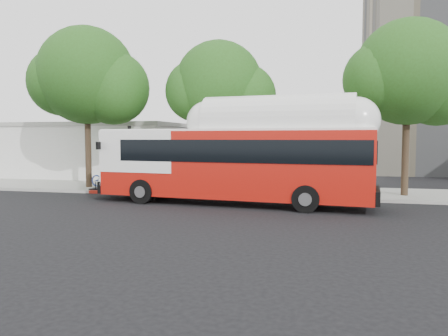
{
  "coord_description": "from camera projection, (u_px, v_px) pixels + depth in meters",
  "views": [
    {
      "loc": [
        4.97,
        -18.29,
        3.14
      ],
      "look_at": [
        0.01,
        3.0,
        1.61
      ],
      "focal_mm": 35.0,
      "sensor_mm": 36.0,
      "label": 1
    }
  ],
  "objects": [
    {
      "name": "ground",
      "position": [
        208.0,
        209.0,
        19.11
      ],
      "size": [
        120.0,
        120.0,
        0.0
      ],
      "primitive_type": "plane",
      "color": "black",
      "rests_on": "ground"
    },
    {
      "name": "signal_pole",
      "position": [
        130.0,
        158.0,
        24.79
      ],
      "size": [
        0.11,
        0.36,
        3.81
      ],
      "color": "red",
      "rests_on": "ground"
    },
    {
      "name": "transit_bus",
      "position": [
        235.0,
        164.0,
        20.46
      ],
      "size": [
        13.89,
        4.04,
        4.06
      ],
      "rotation": [
        0.0,
        0.0,
        -0.1
      ],
      "color": "#AA140B",
      "rests_on": "ground"
    },
    {
      "name": "street_tree_right",
      "position": [
        417.0,
        76.0,
        22.23
      ],
      "size": [
        6.21,
        5.4,
        9.18
      ],
      "color": "#2D2116",
      "rests_on": "ground"
    },
    {
      "name": "street_tree_left",
      "position": [
        94.0,
        79.0,
        25.99
      ],
      "size": [
        6.67,
        5.8,
        9.74
      ],
      "color": "#2D2116",
      "rests_on": "ground"
    },
    {
      "name": "low_commercial_bldg",
      "position": [
        88.0,
        150.0,
        35.74
      ],
      "size": [
        16.2,
        10.2,
        4.25
      ],
      "color": "silver",
      "rests_on": "ground"
    },
    {
      "name": "red_curb_segment",
      "position": [
        174.0,
        194.0,
        23.58
      ],
      "size": [
        10.0,
        0.32,
        0.16
      ],
      "primitive_type": "cube",
      "color": "maroon",
      "rests_on": "ground"
    },
    {
      "name": "sidewalk",
      "position": [
        237.0,
        190.0,
        25.42
      ],
      "size": [
        60.0,
        5.0,
        0.15
      ],
      "primitive_type": "cube",
      "color": "gray",
      "rests_on": "ground"
    },
    {
      "name": "curb_strip",
      "position": [
        228.0,
        196.0,
        22.9
      ],
      "size": [
        60.0,
        0.3,
        0.15
      ],
      "primitive_type": "cube",
      "color": "gray",
      "rests_on": "ground"
    },
    {
      "name": "street_tree_mid",
      "position": [
        226.0,
        89.0,
        24.72
      ],
      "size": [
        5.75,
        5.0,
        8.62
      ],
      "color": "#2D2116",
      "rests_on": "ground"
    }
  ]
}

